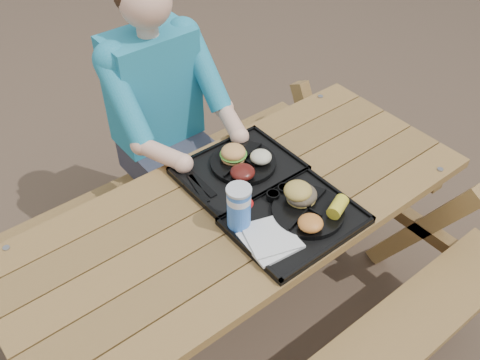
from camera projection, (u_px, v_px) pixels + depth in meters
ground at (240, 321)px, 2.47m from camera, size 60.00×60.00×0.00m
picnic_table at (240, 270)px, 2.22m from camera, size 1.80×1.49×0.75m
tray_near at (295, 222)px, 1.90m from camera, size 0.45×0.35×0.02m
tray_far at (239, 171)px, 2.10m from camera, size 0.45×0.35×0.02m
plate_near at (308, 212)px, 1.91m from camera, size 0.26×0.26×0.02m
plate_far at (243, 163)px, 2.11m from camera, size 0.26×0.26×0.02m
napkin_stack at (270, 240)px, 1.81m from camera, size 0.19×0.19×0.02m
soda_cup at (239, 209)px, 1.81m from camera, size 0.08×0.08×0.17m
condiment_bbq at (273, 196)px, 1.96m from camera, size 0.05×0.05×0.03m
condiment_mustard at (284, 190)px, 1.98m from camera, size 0.05×0.05×0.03m
sandwich at (302, 188)px, 1.90m from camera, size 0.11×0.11×0.11m
mac_cheese at (310, 223)px, 1.82m from camera, size 0.09×0.09×0.04m
corn_cob at (338, 207)px, 1.87m from camera, size 0.11×0.11×0.05m
cutlery_far at (202, 184)px, 2.02m from camera, size 0.03×0.17×0.01m
burger at (233, 150)px, 2.08m from camera, size 0.10×0.10×0.09m
baked_beans at (243, 172)px, 2.02m from camera, size 0.10×0.10×0.04m
potato_salad at (261, 157)px, 2.08m from camera, size 0.09×0.09×0.05m
diner at (160, 131)px, 2.49m from camera, size 0.48×0.84×1.28m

